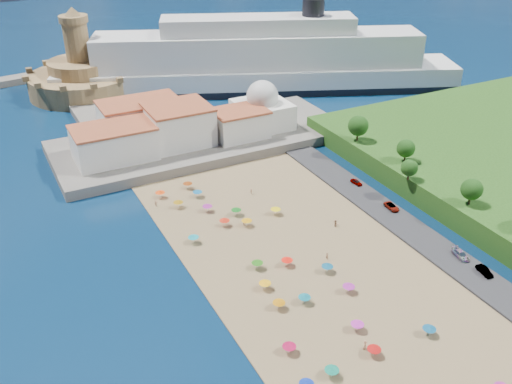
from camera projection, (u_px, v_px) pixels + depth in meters
ground at (295, 283)px, 116.55m from camera, size 700.00×700.00×0.00m
terrace at (202, 140)px, 176.67m from camera, size 90.00×36.00×3.00m
jetty at (104, 116)px, 195.21m from camera, size 18.00×70.00×2.40m
waterfront_buildings at (160, 127)px, 168.85m from camera, size 57.00×29.00×11.00m
domed_building at (262, 109)px, 179.54m from camera, size 16.00×16.00×15.00m
fortress at (82, 77)px, 215.92m from camera, size 40.00×40.00×32.40m
cruise_ship at (258, 64)px, 219.48m from camera, size 152.20×81.00×33.94m
beach_parasols at (320, 314)px, 105.06m from camera, size 29.89×114.87×2.20m
beachgoers at (317, 282)px, 115.07m from camera, size 38.18×101.68×1.87m
parked_cars at (450, 247)px, 125.49m from camera, size 2.76×75.65×1.41m
hillside_trees at (491, 197)px, 127.03m from camera, size 15.04×107.02×8.32m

